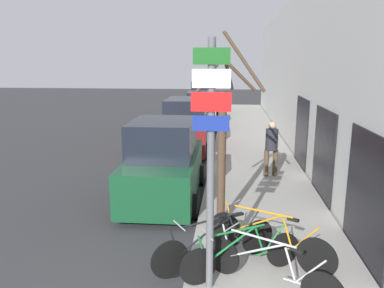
{
  "coord_description": "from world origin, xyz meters",
  "views": [
    {
      "loc": [
        1.72,
        -2.91,
        3.74
      ],
      "look_at": [
        0.74,
        6.4,
        1.7
      ],
      "focal_mm": 35.0,
      "sensor_mm": 36.0,
      "label": 1
    }
  ],
  "objects_px": {
    "bicycle_0": "(268,269)",
    "signpost": "(211,157)",
    "bicycle_1": "(242,255)",
    "pedestrian_near": "(271,145)",
    "street_tree": "(224,143)",
    "parked_car_3": "(204,100)",
    "parked_car_0": "(164,164)",
    "bicycle_2": "(216,245)",
    "parked_car_1": "(187,127)",
    "parked_car_2": "(201,111)",
    "bicycle_3": "(268,240)"
  },
  "relations": [
    {
      "from": "signpost",
      "to": "parked_car_3",
      "type": "distance_m",
      "value": 21.86
    },
    {
      "from": "parked_car_0",
      "to": "street_tree",
      "type": "relative_size",
      "value": 0.99
    },
    {
      "from": "signpost",
      "to": "bicycle_1",
      "type": "distance_m",
      "value": 1.93
    },
    {
      "from": "parked_car_2",
      "to": "pedestrian_near",
      "type": "xyz_separation_m",
      "value": [
        3.08,
        -9.92,
        0.21
      ]
    },
    {
      "from": "bicycle_1",
      "to": "pedestrian_near",
      "type": "distance_m",
      "value": 6.09
    },
    {
      "from": "parked_car_0",
      "to": "parked_car_1",
      "type": "height_order",
      "value": "parked_car_1"
    },
    {
      "from": "bicycle_0",
      "to": "parked_car_3",
      "type": "xyz_separation_m",
      "value": [
        -2.67,
        21.79,
        0.55
      ]
    },
    {
      "from": "signpost",
      "to": "parked_car_3",
      "type": "height_order",
      "value": "signpost"
    },
    {
      "from": "signpost",
      "to": "parked_car_1",
      "type": "xyz_separation_m",
      "value": [
        -1.59,
        10.32,
        -1.3
      ]
    },
    {
      "from": "parked_car_0",
      "to": "parked_car_1",
      "type": "xyz_separation_m",
      "value": [
        -0.08,
        6.02,
        0.04
      ]
    },
    {
      "from": "bicycle_0",
      "to": "parked_car_2",
      "type": "height_order",
      "value": "parked_car_2"
    },
    {
      "from": "signpost",
      "to": "pedestrian_near",
      "type": "xyz_separation_m",
      "value": [
        1.6,
        6.37,
        -1.17
      ]
    },
    {
      "from": "parked_car_1",
      "to": "bicycle_2",
      "type": "bearing_deg",
      "value": -80.89
    },
    {
      "from": "bicycle_0",
      "to": "street_tree",
      "type": "xyz_separation_m",
      "value": [
        -0.79,
        2.51,
        1.49
      ]
    },
    {
      "from": "bicycle_1",
      "to": "pedestrian_near",
      "type": "height_order",
      "value": "pedestrian_near"
    },
    {
      "from": "signpost",
      "to": "street_tree",
      "type": "height_order",
      "value": "street_tree"
    },
    {
      "from": "bicycle_0",
      "to": "signpost",
      "type": "bearing_deg",
      "value": 120.43
    },
    {
      "from": "pedestrian_near",
      "to": "bicycle_2",
      "type": "bearing_deg",
      "value": -121.62
    },
    {
      "from": "parked_car_1",
      "to": "street_tree",
      "type": "distance_m",
      "value": 8.1
    },
    {
      "from": "pedestrian_near",
      "to": "signpost",
      "type": "bearing_deg",
      "value": -120.77
    },
    {
      "from": "bicycle_0",
      "to": "parked_car_3",
      "type": "distance_m",
      "value": 21.96
    },
    {
      "from": "bicycle_3",
      "to": "parked_car_0",
      "type": "bearing_deg",
      "value": 67.95
    },
    {
      "from": "parked_car_0",
      "to": "parked_car_1",
      "type": "distance_m",
      "value": 6.02
    },
    {
      "from": "bicycle_3",
      "to": "parked_car_1",
      "type": "distance_m",
      "value": 9.75
    },
    {
      "from": "signpost",
      "to": "bicycle_1",
      "type": "height_order",
      "value": "signpost"
    },
    {
      "from": "parked_car_0",
      "to": "bicycle_2",
      "type": "bearing_deg",
      "value": -67.19
    },
    {
      "from": "bicycle_2",
      "to": "street_tree",
      "type": "distance_m",
      "value": 2.33
    },
    {
      "from": "parked_car_0",
      "to": "signpost",
      "type": "bearing_deg",
      "value": -71.6
    },
    {
      "from": "bicycle_3",
      "to": "parked_car_3",
      "type": "xyz_separation_m",
      "value": [
        -2.75,
        20.81,
        0.54
      ]
    },
    {
      "from": "bicycle_0",
      "to": "bicycle_1",
      "type": "height_order",
      "value": "bicycle_0"
    },
    {
      "from": "bicycle_2",
      "to": "parked_car_0",
      "type": "xyz_separation_m",
      "value": [
        -1.6,
        3.61,
        0.45
      ]
    },
    {
      "from": "bicycle_0",
      "to": "bicycle_3",
      "type": "height_order",
      "value": "bicycle_3"
    },
    {
      "from": "signpost",
      "to": "parked_car_0",
      "type": "xyz_separation_m",
      "value": [
        -1.51,
        4.3,
        -1.34
      ]
    },
    {
      "from": "bicycle_1",
      "to": "parked_car_1",
      "type": "bearing_deg",
      "value": -14.17
    },
    {
      "from": "parked_car_1",
      "to": "parked_car_2",
      "type": "height_order",
      "value": "parked_car_1"
    },
    {
      "from": "bicycle_3",
      "to": "parked_car_0",
      "type": "distance_m",
      "value": 4.23
    },
    {
      "from": "bicycle_0",
      "to": "parked_car_0",
      "type": "height_order",
      "value": "parked_car_0"
    },
    {
      "from": "pedestrian_near",
      "to": "parked_car_3",
      "type": "bearing_deg",
      "value": 85.52
    },
    {
      "from": "bicycle_2",
      "to": "parked_car_2",
      "type": "distance_m",
      "value": 15.69
    },
    {
      "from": "bicycle_2",
      "to": "street_tree",
      "type": "relative_size",
      "value": 0.5
    },
    {
      "from": "parked_car_0",
      "to": "parked_car_3",
      "type": "distance_m",
      "value": 17.46
    },
    {
      "from": "bicycle_2",
      "to": "street_tree",
      "type": "bearing_deg",
      "value": -35.24
    },
    {
      "from": "bicycle_0",
      "to": "street_tree",
      "type": "relative_size",
      "value": 0.49
    },
    {
      "from": "bicycle_2",
      "to": "bicycle_3",
      "type": "height_order",
      "value": "bicycle_3"
    },
    {
      "from": "signpost",
      "to": "bicycle_2",
      "type": "bearing_deg",
      "value": 83.2
    },
    {
      "from": "parked_car_1",
      "to": "parked_car_2",
      "type": "xyz_separation_m",
      "value": [
        0.11,
        5.97,
        -0.08
      ]
    },
    {
      "from": "parked_car_3",
      "to": "pedestrian_near",
      "type": "bearing_deg",
      "value": -79.66
    },
    {
      "from": "bicycle_1",
      "to": "street_tree",
      "type": "distance_m",
      "value": 2.59
    },
    {
      "from": "pedestrian_near",
      "to": "street_tree",
      "type": "bearing_deg",
      "value": -127.16
    },
    {
      "from": "signpost",
      "to": "bicycle_3",
      "type": "bearing_deg",
      "value": 42.8
    }
  ]
}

